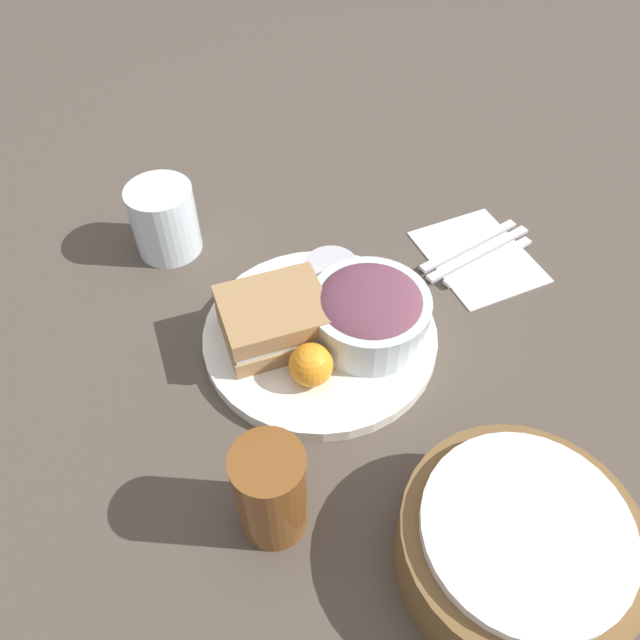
{
  "coord_description": "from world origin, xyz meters",
  "views": [
    {
      "loc": [
        0.18,
        0.41,
        0.56
      ],
      "look_at": [
        0.0,
        0.0,
        0.04
      ],
      "focal_mm": 35.0,
      "sensor_mm": 36.0,
      "label": 1
    }
  ],
  "objects": [
    {
      "name": "ground_plane",
      "position": [
        0.0,
        0.0,
        0.0
      ],
      "size": [
        4.0,
        4.0,
        0.0
      ],
      "primitive_type": "plane",
      "color": "#4C4238"
    },
    {
      "name": "plate",
      "position": [
        0.0,
        0.0,
        0.01
      ],
      "size": [
        0.27,
        0.27,
        0.02
      ],
      "primitive_type": "cylinder",
      "color": "white",
      "rests_on": "ground_plane"
    },
    {
      "name": "sandwich",
      "position": [
        0.05,
        -0.02,
        0.04
      ],
      "size": [
        0.12,
        0.1,
        0.05
      ],
      "color": "#A37A4C",
      "rests_on": "plate"
    },
    {
      "name": "salad_bowl",
      "position": [
        -0.05,
        0.02,
        0.05
      ],
      "size": [
        0.13,
        0.13,
        0.06
      ],
      "color": "silver",
      "rests_on": "plate"
    },
    {
      "name": "dressing_cup",
      "position": [
        -0.04,
        -0.06,
        0.03
      ],
      "size": [
        0.06,
        0.06,
        0.04
      ],
      "primitive_type": "cylinder",
      "color": "#B7B7BC",
      "rests_on": "plate"
    },
    {
      "name": "orange_wedge",
      "position": [
        0.03,
        0.06,
        0.04
      ],
      "size": [
        0.05,
        0.05,
        0.05
      ],
      "primitive_type": "sphere",
      "color": "orange",
      "rests_on": "plate"
    },
    {
      "name": "drink_glass",
      "position": [
        0.13,
        0.18,
        0.06
      ],
      "size": [
        0.07,
        0.07,
        0.11
      ],
      "primitive_type": "cylinder",
      "color": "brown",
      "rests_on": "ground_plane"
    },
    {
      "name": "bread_basket",
      "position": [
        -0.05,
        0.3,
        0.04
      ],
      "size": [
        0.2,
        0.2,
        0.08
      ],
      "color": "brown",
      "rests_on": "ground_plane"
    },
    {
      "name": "napkin",
      "position": [
        -0.24,
        -0.04,
        0.0
      ],
      "size": [
        0.12,
        0.15,
        0.0
      ],
      "primitive_type": "cube",
      "color": "white",
      "rests_on": "ground_plane"
    },
    {
      "name": "fork",
      "position": [
        -0.24,
        -0.06,
        0.01
      ],
      "size": [
        0.16,
        0.04,
        0.01
      ],
      "primitive_type": "cube",
      "rotation": [
        0.0,
        0.0,
        3.32
      ],
      "color": "silver",
      "rests_on": "napkin"
    },
    {
      "name": "knife",
      "position": [
        -0.24,
        -0.04,
        0.01
      ],
      "size": [
        0.17,
        0.04,
        0.01
      ],
      "primitive_type": "cube",
      "rotation": [
        0.0,
        0.0,
        3.32
      ],
      "color": "silver",
      "rests_on": "napkin"
    },
    {
      "name": "spoon",
      "position": [
        -0.25,
        -0.03,
        0.01
      ],
      "size": [
        0.14,
        0.04,
        0.01
      ],
      "primitive_type": "cube",
      "rotation": [
        0.0,
        0.0,
        3.32
      ],
      "color": "silver",
      "rests_on": "napkin"
    },
    {
      "name": "water_glass",
      "position": [
        0.12,
        -0.22,
        0.05
      ],
      "size": [
        0.08,
        0.08,
        0.09
      ],
      "primitive_type": "cylinder",
      "color": "silver",
      "rests_on": "ground_plane"
    }
  ]
}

